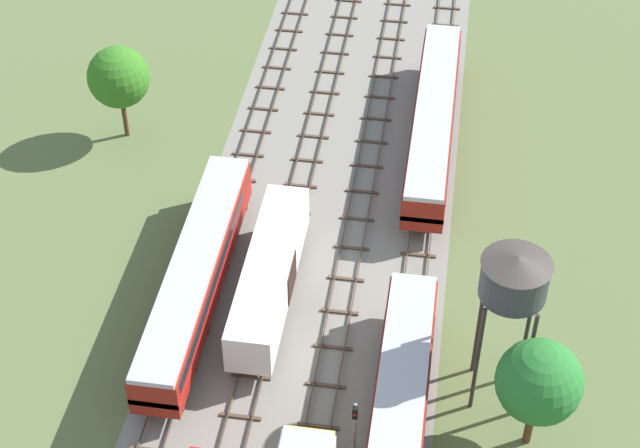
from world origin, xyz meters
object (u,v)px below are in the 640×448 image
diesel_railcar_centre_mid (398,423)px  passenger_coach_centre_farther (433,119)px  freight_boxcar_left_far (270,274)px  water_tower (514,279)px  diesel_railcar_far_left_midfar (196,274)px  signal_post_nearest (355,425)px

diesel_railcar_centre_mid → passenger_coach_centre_farther: bearing=90.0°
diesel_railcar_centre_mid → freight_boxcar_left_far: 13.71m
diesel_railcar_centre_mid → water_tower: (5.35, 5.22, 6.65)m
diesel_railcar_far_left_midfar → signal_post_nearest: signal_post_nearest is taller
freight_boxcar_left_far → water_tower: water_tower is taller
diesel_railcar_far_left_midfar → passenger_coach_centre_farther: (13.52, 18.66, 0.02)m
freight_boxcar_left_far → signal_post_nearest: (6.76, -11.05, 0.52)m
diesel_railcar_far_left_midfar → passenger_coach_centre_farther: size_ratio=0.93×
diesel_railcar_far_left_midfar → signal_post_nearest: bearing=-42.2°
signal_post_nearest → passenger_coach_centre_farther: bearing=85.5°
diesel_railcar_centre_mid → passenger_coach_centre_farther: size_ratio=0.93×
freight_boxcar_left_far → passenger_coach_centre_farther: (9.01, 17.84, 0.16)m
diesel_railcar_far_left_midfar → water_tower: size_ratio=1.89×
passenger_coach_centre_farther → water_tower: 24.48m
passenger_coach_centre_farther → signal_post_nearest: (-2.25, -28.89, 0.36)m
freight_boxcar_left_far → passenger_coach_centre_farther: passenger_coach_centre_farther is taller
signal_post_nearest → freight_boxcar_left_far: bearing=121.4°
water_tower → signal_post_nearest: bearing=-142.0°
freight_boxcar_left_far → passenger_coach_centre_farther: bearing=63.2°
diesel_railcar_far_left_midfar → passenger_coach_centre_farther: 23.05m
freight_boxcar_left_far → signal_post_nearest: size_ratio=3.03×
water_tower → signal_post_nearest: size_ratio=2.35×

